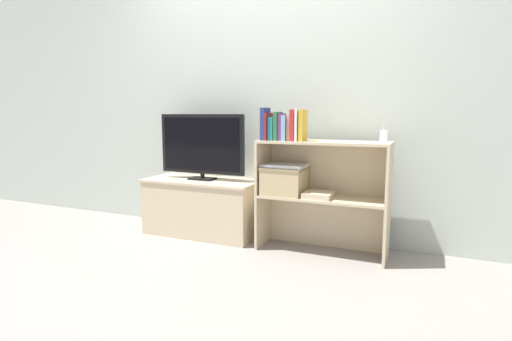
{
  "coord_description": "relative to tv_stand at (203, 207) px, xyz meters",
  "views": [
    {
      "loc": [
        1.26,
        -2.74,
        1.05
      ],
      "look_at": [
        0.0,
        0.16,
        0.6
      ],
      "focal_mm": 28.0,
      "sensor_mm": 36.0,
      "label": 1
    }
  ],
  "objects": [
    {
      "name": "book_ivory",
      "position": [
        0.9,
        -0.12,
        0.73
      ],
      "size": [
        0.02,
        0.15,
        0.24
      ],
      "color": "silver",
      "rests_on": "bookshelf_upper_tier"
    },
    {
      "name": "book_forest",
      "position": [
        0.74,
        -0.12,
        0.72
      ],
      "size": [
        0.03,
        0.13,
        0.21
      ],
      "color": "#286638",
      "rests_on": "bookshelf_upper_tier"
    },
    {
      "name": "tv_stand",
      "position": [
        0.0,
        0.0,
        0.0
      ],
      "size": [
        1.01,
        0.46,
        0.48
      ],
      "color": "#CCB793",
      "rests_on": "ground_plane"
    },
    {
      "name": "book_navy",
      "position": [
        0.64,
        -0.12,
        0.73
      ],
      "size": [
        0.03,
        0.13,
        0.24
      ],
      "color": "navy",
      "rests_on": "bookshelf_upper_tier"
    },
    {
      "name": "book_maroon",
      "position": [
        0.67,
        -0.12,
        0.71
      ],
      "size": [
        0.02,
        0.16,
        0.21
      ],
      "color": "maroon",
      "rests_on": "bookshelf_upper_tier"
    },
    {
      "name": "bookshelf_lower_tier",
      "position": [
        1.08,
        0.0,
        0.04
      ],
      "size": [
        0.97,
        0.33,
        0.43
      ],
      "color": "#CCB793",
      "rests_on": "ground_plane"
    },
    {
      "name": "baby_monitor",
      "position": [
        1.5,
        -0.06,
        0.65
      ],
      "size": [
        0.05,
        0.04,
        0.12
      ],
      "color": "white",
      "rests_on": "bookshelf_upper_tier"
    },
    {
      "name": "book_crimson",
      "position": [
        0.87,
        -0.12,
        0.72
      ],
      "size": [
        0.03,
        0.15,
        0.23
      ],
      "color": "#B22328",
      "rests_on": "bookshelf_upper_tier"
    },
    {
      "name": "book_mustard",
      "position": [
        0.94,
        -0.12,
        0.72
      ],
      "size": [
        0.03,
        0.14,
        0.23
      ],
      "color": "gold",
      "rests_on": "bookshelf_upper_tier"
    },
    {
      "name": "ground_plane",
      "position": [
        0.53,
        -0.22,
        -0.24
      ],
      "size": [
        16.0,
        16.0,
        0.0
      ],
      "primitive_type": "plane",
      "color": "gray"
    },
    {
      "name": "book_plum",
      "position": [
        0.77,
        -0.12,
        0.71
      ],
      "size": [
        0.03,
        0.12,
        0.2
      ],
      "color": "#6B2D66",
      "rests_on": "bookshelf_upper_tier"
    },
    {
      "name": "tv",
      "position": [
        0.0,
        -0.0,
        0.54
      ],
      "size": [
        0.8,
        0.14,
        0.56
      ],
      "color": "black",
      "rests_on": "tv_stand"
    },
    {
      "name": "bookshelf_upper_tier",
      "position": [
        1.08,
        0.0,
        0.46
      ],
      "size": [
        0.97,
        0.33,
        0.42
      ],
      "color": "#CCB793",
      "rests_on": "bookshelf_lower_tier"
    },
    {
      "name": "magazine_stack",
      "position": [
        1.06,
        -0.11,
        0.21
      ],
      "size": [
        0.21,
        0.21,
        0.04
      ],
      "color": "beige",
      "rests_on": "bookshelf_lower_tier"
    },
    {
      "name": "wall_back",
      "position": [
        0.53,
        0.26,
        0.96
      ],
      "size": [
        10.0,
        0.05,
        2.4
      ],
      "color": "#B2BCB2",
      "rests_on": "ground_plane"
    },
    {
      "name": "storage_basket_left",
      "position": [
        0.78,
        -0.07,
        0.31
      ],
      "size": [
        0.32,
        0.3,
        0.21
      ],
      "color": "tan",
      "rests_on": "bookshelf_lower_tier"
    },
    {
      "name": "laptop",
      "position": [
        0.78,
        -0.07,
        0.41
      ],
      "size": [
        0.32,
        0.25,
        0.02
      ],
      "color": "#BCBCC1",
      "rests_on": "storage_basket_left"
    },
    {
      "name": "book_skyblue",
      "position": [
        0.81,
        -0.12,
        0.7
      ],
      "size": [
        0.03,
        0.15,
        0.19
      ],
      "color": "#709ECC",
      "rests_on": "bookshelf_upper_tier"
    },
    {
      "name": "book_teal",
      "position": [
        0.7,
        -0.12,
        0.7
      ],
      "size": [
        0.04,
        0.13,
        0.18
      ],
      "color": "#1E7075",
      "rests_on": "bookshelf_upper_tier"
    },
    {
      "name": "book_tan",
      "position": [
        0.84,
        -0.12,
        0.71
      ],
      "size": [
        0.02,
        0.12,
        0.19
      ],
      "color": "tan",
      "rests_on": "bookshelf_upper_tier"
    }
  ]
}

